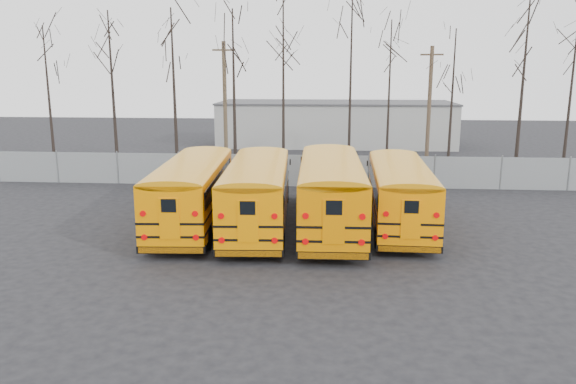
# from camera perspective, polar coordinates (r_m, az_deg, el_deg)

# --- Properties ---
(ground) EXTENTS (120.00, 120.00, 0.00)m
(ground) POSITION_cam_1_polar(r_m,az_deg,el_deg) (23.70, 0.27, -5.39)
(ground) COLOR black
(ground) RESTS_ON ground
(fence) EXTENTS (40.00, 0.04, 2.00)m
(fence) POSITION_cam_1_polar(r_m,az_deg,el_deg) (35.10, 1.69, 2.18)
(fence) COLOR gray
(fence) RESTS_ON ground
(distant_building) EXTENTS (22.00, 8.00, 4.00)m
(distant_building) POSITION_cam_1_polar(r_m,az_deg,el_deg) (54.75, 4.82, 6.91)
(distant_building) COLOR #9C9D98
(distant_building) RESTS_ON ground
(bus_a) EXTENTS (3.37, 11.61, 3.21)m
(bus_a) POSITION_cam_1_polar(r_m,az_deg,el_deg) (26.46, -9.63, 0.54)
(bus_a) COLOR black
(bus_a) RESTS_ON ground
(bus_b) EXTENTS (3.32, 11.67, 3.23)m
(bus_b) POSITION_cam_1_polar(r_m,az_deg,el_deg) (25.76, -3.10, 0.40)
(bus_b) COLOR black
(bus_b) RESTS_ON ground
(bus_c) EXTENTS (3.05, 12.08, 3.36)m
(bus_c) POSITION_cam_1_polar(r_m,az_deg,el_deg) (25.66, 4.36, 0.51)
(bus_c) COLOR black
(bus_c) RESTS_ON ground
(bus_d) EXTENTS (2.82, 11.07, 3.08)m
(bus_d) POSITION_cam_1_polar(r_m,az_deg,el_deg) (26.55, 11.28, 0.35)
(bus_d) COLOR black
(bus_d) RESTS_ON ground
(utility_pole_left) EXTENTS (1.61, 0.43, 9.12)m
(utility_pole_left) POSITION_cam_1_polar(r_m,az_deg,el_deg) (40.88, -6.41, 8.77)
(utility_pole_left) COLOR brown
(utility_pole_left) RESTS_ON ground
(utility_pole_right) EXTENTS (1.55, 0.42, 8.75)m
(utility_pole_right) POSITION_cam_1_polar(r_m,az_deg,el_deg) (40.57, 14.13, 8.18)
(utility_pole_right) COLOR brown
(utility_pole_right) RESTS_ON ground
(tree_0) EXTENTS (0.26, 0.26, 10.26)m
(tree_0) POSITION_cam_1_polar(r_m,az_deg,el_deg) (45.13, -23.12, 8.77)
(tree_0) COLOR black
(tree_0) RESTS_ON ground
(tree_1) EXTENTS (0.26, 0.26, 11.29)m
(tree_1) POSITION_cam_1_polar(r_m,az_deg,el_deg) (43.50, -17.37, 9.78)
(tree_1) COLOR black
(tree_1) RESTS_ON ground
(tree_2) EXTENTS (0.26, 0.26, 11.11)m
(tree_2) POSITION_cam_1_polar(r_m,az_deg,el_deg) (38.66, -11.47, 9.69)
(tree_2) COLOR black
(tree_2) RESTS_ON ground
(tree_3) EXTENTS (0.26, 0.26, 11.11)m
(tree_3) POSITION_cam_1_polar(r_m,az_deg,el_deg) (38.77, -5.50, 9.88)
(tree_3) COLOR black
(tree_3) RESTS_ON ground
(tree_4) EXTENTS (0.26, 0.26, 12.33)m
(tree_4) POSITION_cam_1_polar(r_m,az_deg,el_deg) (37.93, -0.48, 10.81)
(tree_4) COLOR black
(tree_4) RESTS_ON ground
(tree_5) EXTENTS (0.26, 0.26, 12.87)m
(tree_5) POSITION_cam_1_polar(r_m,az_deg,el_deg) (39.27, 6.37, 11.18)
(tree_5) COLOR black
(tree_5) RESTS_ON ground
(tree_6) EXTENTS (0.26, 0.26, 10.22)m
(tree_6) POSITION_cam_1_polar(r_m,az_deg,el_deg) (36.88, 10.19, 8.92)
(tree_6) COLOR black
(tree_6) RESTS_ON ground
(tree_7) EXTENTS (0.26, 0.26, 9.73)m
(tree_7) POSITION_cam_1_polar(r_m,az_deg,el_deg) (38.51, 16.27, 8.41)
(tree_7) COLOR black
(tree_7) RESTS_ON ground
(tree_8) EXTENTS (0.26, 0.26, 11.47)m
(tree_8) POSITION_cam_1_polar(r_m,az_deg,el_deg) (39.42, 22.67, 9.30)
(tree_8) COLOR black
(tree_8) RESTS_ON ground
(tree_9) EXTENTS (0.26, 0.26, 11.52)m
(tree_9) POSITION_cam_1_polar(r_m,az_deg,el_deg) (41.07, 26.79, 9.05)
(tree_9) COLOR black
(tree_9) RESTS_ON ground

